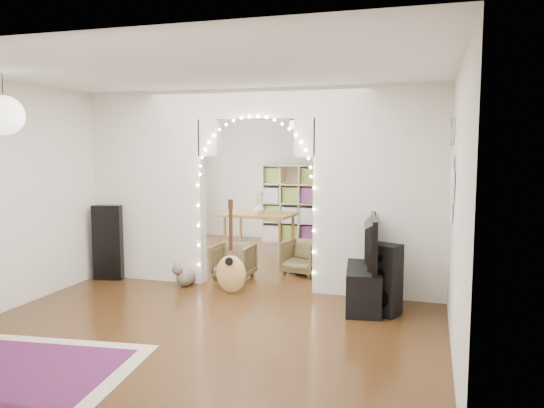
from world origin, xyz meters
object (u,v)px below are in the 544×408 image
(floor_speaker, at_px, (385,280))
(dining_chair_right, at_px, (234,261))
(acoustic_guitar, at_px, (231,259))
(dining_table, at_px, (259,217))
(bookcase, at_px, (301,203))
(media_console, at_px, (364,287))
(dining_chair_left, at_px, (303,257))

(floor_speaker, relative_size, dining_chair_right, 1.47)
(acoustic_guitar, height_order, dining_chair_right, acoustic_guitar)
(acoustic_guitar, xyz_separation_m, dining_table, (-0.41, 2.45, 0.22))
(floor_speaker, relative_size, bookcase, 0.52)
(dining_table, bearing_deg, media_console, -44.31)
(media_console, bearing_deg, dining_chair_right, 148.89)
(media_console, relative_size, bookcase, 0.64)
(dining_chair_left, distance_m, dining_chair_right, 1.07)
(acoustic_guitar, relative_size, bookcase, 0.67)
(floor_speaker, bearing_deg, acoustic_guitar, -166.01)
(media_console, height_order, bookcase, bookcase)
(acoustic_guitar, distance_m, bookcase, 3.93)
(floor_speaker, xyz_separation_m, media_console, (-0.27, 0.21, -0.16))
(dining_chair_right, bearing_deg, media_console, -22.45)
(floor_speaker, height_order, dining_table, floor_speaker)
(acoustic_guitar, relative_size, media_console, 1.06)
(dining_table, bearing_deg, floor_speaker, -43.21)
(dining_table, xyz_separation_m, dining_chair_right, (0.15, -1.68, -0.43))
(media_console, height_order, dining_chair_right, dining_chair_right)
(dining_chair_left, height_order, dining_chair_right, dining_chair_right)
(acoustic_guitar, distance_m, dining_chair_right, 0.83)
(acoustic_guitar, xyz_separation_m, floor_speaker, (2.02, -0.33, -0.05))
(dining_chair_left, bearing_deg, bookcase, 118.85)
(media_console, bearing_deg, bookcase, 106.33)
(bookcase, bearing_deg, media_console, -78.34)
(dining_table, bearing_deg, dining_chair_right, -79.12)
(media_console, bearing_deg, floor_speaker, -45.15)
(dining_chair_left, xyz_separation_m, dining_chair_right, (-0.92, -0.54, 0.00))
(floor_speaker, bearing_deg, media_console, 165.44)
(acoustic_guitar, distance_m, floor_speaker, 2.05)
(media_console, distance_m, dining_chair_left, 1.80)
(media_console, bearing_deg, dining_chair_left, 120.06)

